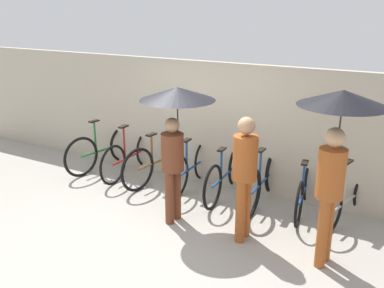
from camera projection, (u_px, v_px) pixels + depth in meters
name	position (u px, v px, depth m)	size (l,w,h in m)	color
ground_plane	(154.00, 234.00, 5.92)	(30.00, 30.00, 0.00)	#9E998E
back_wall	(219.00, 125.00, 7.26)	(12.49, 0.12, 2.14)	#B2A893
parked_bicycle_0	(104.00, 149.00, 8.19)	(0.49, 1.80, 1.05)	black
parked_bicycle_1	(131.00, 155.00, 7.91)	(0.44, 1.79, 1.10)	black
parked_bicycle_2	(160.00, 160.00, 7.59)	(0.47, 1.84, 1.07)	black
parked_bicycle_3	(192.00, 167.00, 7.31)	(0.44, 1.71, 1.08)	black
parked_bicycle_4	(225.00, 174.00, 7.01)	(0.44, 1.78, 1.01)	black
parked_bicycle_5	(263.00, 180.00, 6.73)	(0.44, 1.78, 0.98)	black
parked_bicycle_6	(304.00, 190.00, 6.45)	(0.44, 1.62, 1.02)	black
parked_bicycle_7	(348.00, 198.00, 6.17)	(0.56, 1.68, 1.01)	black
pedestrian_leading	(176.00, 116.00, 5.88)	(1.05, 1.05, 1.96)	brown
pedestrian_center	(245.00, 170.00, 5.49)	(0.32, 0.32, 1.70)	#9E4C1E
pedestrian_trailing	(338.00, 130.00, 4.81)	(1.01, 1.01, 2.12)	#9E4C1E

